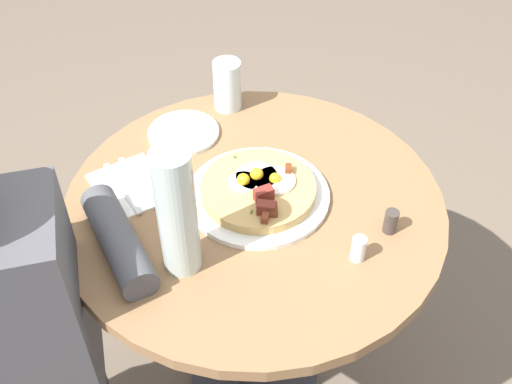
{
  "coord_description": "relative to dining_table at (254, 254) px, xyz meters",
  "views": [
    {
      "loc": [
        -0.22,
        -0.9,
        1.64
      ],
      "look_at": [
        0.01,
        0.0,
        0.75
      ],
      "focal_mm": 43.42,
      "sensor_mm": 36.0,
      "label": 1
    }
  ],
  "objects": [
    {
      "name": "salt_shaker",
      "position": [
        0.15,
        -0.2,
        0.2
      ],
      "size": [
        0.03,
        0.03,
        0.05
      ],
      "primitive_type": "cylinder",
      "color": "white",
      "rests_on": "dining_table"
    },
    {
      "name": "water_bottle",
      "position": [
        -0.17,
        -0.13,
        0.31
      ],
      "size": [
        0.07,
        0.07,
        0.27
      ],
      "primitive_type": "cylinder",
      "color": "silver",
      "rests_on": "dining_table"
    },
    {
      "name": "water_glass",
      "position": [
        0.02,
        0.34,
        0.24
      ],
      "size": [
        0.07,
        0.07,
        0.13
      ],
      "primitive_type": "cylinder",
      "color": "silver",
      "rests_on": "dining_table"
    },
    {
      "name": "person_seated",
      "position": [
        -0.55,
        -0.13,
        -0.05
      ],
      "size": [
        0.53,
        0.34,
        1.14
      ],
      "color": "#2D2D33",
      "rests_on": "ground_plane"
    },
    {
      "name": "bread_plate",
      "position": [
        -0.11,
        0.26,
        0.18
      ],
      "size": [
        0.17,
        0.17,
        0.01
      ],
      "primitive_type": "cylinder",
      "color": "silver",
      "rests_on": "dining_table"
    },
    {
      "name": "dining_table",
      "position": [
        0.0,
        0.0,
        0.0
      ],
      "size": [
        0.8,
        0.8,
        0.73
      ],
      "color": "olive",
      "rests_on": "ground_plane"
    },
    {
      "name": "fork",
      "position": [
        -0.23,
        0.11,
        0.18
      ],
      "size": [
        0.07,
        0.17,
        0.0
      ],
      "primitive_type": "cube",
      "rotation": [
        0.0,
        0.0,
        1.89
      ],
      "color": "silver",
      "rests_on": "napkin"
    },
    {
      "name": "pizza_plate",
      "position": [
        0.01,
        0.01,
        0.18
      ],
      "size": [
        0.3,
        0.3,
        0.01
      ],
      "primitive_type": "cylinder",
      "color": "white",
      "rests_on": "dining_table"
    },
    {
      "name": "ground_plane",
      "position": [
        0.0,
        0.0,
        -0.56
      ],
      "size": [
        6.0,
        6.0,
        0.0
      ],
      "primitive_type": "plane",
      "color": "#6B5B4C"
    },
    {
      "name": "breakfast_pizza",
      "position": [
        0.01,
        0.01,
        0.2
      ],
      "size": [
        0.24,
        0.24,
        0.05
      ],
      "color": "tan",
      "rests_on": "pizza_plate"
    },
    {
      "name": "knife",
      "position": [
        -0.26,
        0.1,
        0.18
      ],
      "size": [
        0.07,
        0.17,
        0.0
      ],
      "primitive_type": "cube",
      "rotation": [
        0.0,
        0.0,
        1.89
      ],
      "color": "silver",
      "rests_on": "napkin"
    },
    {
      "name": "napkin",
      "position": [
        -0.25,
        0.11,
        0.18
      ],
      "size": [
        0.19,
        0.21,
        0.0
      ],
      "primitive_type": "cube",
      "rotation": [
        0.0,
        0.0,
        1.89
      ],
      "color": "white",
      "rests_on": "dining_table"
    },
    {
      "name": "pepper_shaker",
      "position": [
        0.24,
        -0.15,
        0.2
      ],
      "size": [
        0.03,
        0.03,
        0.05
      ],
      "primitive_type": "cylinder",
      "color": "#3F3833",
      "rests_on": "dining_table"
    }
  ]
}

